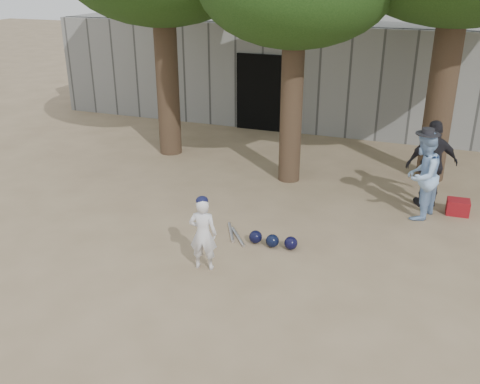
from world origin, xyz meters
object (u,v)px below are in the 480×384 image
at_px(spectator_blue, 422,176).
at_px(spectator_dark, 432,164).
at_px(red_bag, 458,207).
at_px(boy_player, 203,234).

distance_m(spectator_blue, spectator_dark, 0.66).
xyz_separation_m(spectator_blue, red_bag, (0.74, 0.40, -0.70)).
distance_m(boy_player, red_bag, 5.26).
bearing_deg(spectator_blue, spectator_dark, -174.18).
bearing_deg(boy_player, spectator_blue, -145.34).
height_order(spectator_blue, red_bag, spectator_blue).
distance_m(spectator_dark, red_bag, 0.97).
bearing_deg(boy_player, spectator_dark, -141.43).
height_order(boy_player, spectator_blue, spectator_blue).
xyz_separation_m(spectator_dark, red_bag, (0.59, -0.24, -0.73)).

